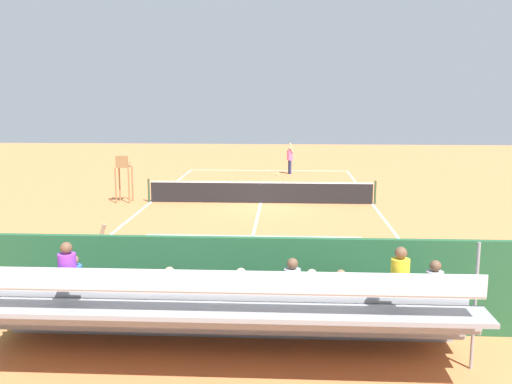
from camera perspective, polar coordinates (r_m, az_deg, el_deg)
name	(u,v)px	position (r m, az deg, el deg)	size (l,w,h in m)	color
ground_plane	(261,203)	(25.80, 0.48, -1.11)	(60.00, 60.00, 0.00)	#D17542
court_line_markings	(261,203)	(25.83, 0.48, -1.09)	(10.10, 22.20, 0.01)	white
tennis_net	(261,192)	(25.71, 0.48, -0.01)	(10.30, 0.10, 1.07)	black
backdrop_wall	(230,284)	(12.01, -2.61, -9.13)	(18.00, 0.16, 2.00)	#235633
bleacher_stand	(228,310)	(10.77, -2.80, -11.71)	(9.06, 2.40, 2.48)	gray
umpire_chair	(123,174)	(26.46, -13.07, 1.80)	(0.67, 0.67, 2.14)	olive
courtside_bench	(364,295)	(12.91, 10.73, -10.01)	(1.80, 0.40, 0.93)	#33383D
equipment_bag	(281,311)	(12.81, 2.49, -11.81)	(0.90, 0.36, 0.36)	#B22D2D
tennis_player	(290,157)	(35.03, 3.40, 3.46)	(0.46, 0.56, 1.93)	navy
tennis_racket	(277,174)	(35.00, 2.14, 1.81)	(0.34, 0.58, 0.03)	black
tennis_ball_near	(256,179)	(32.92, -0.04, 1.34)	(0.07, 0.07, 0.07)	#CCDB33
line_judge	(100,264)	(13.73, -15.32, -6.96)	(0.36, 0.53, 1.93)	#232328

